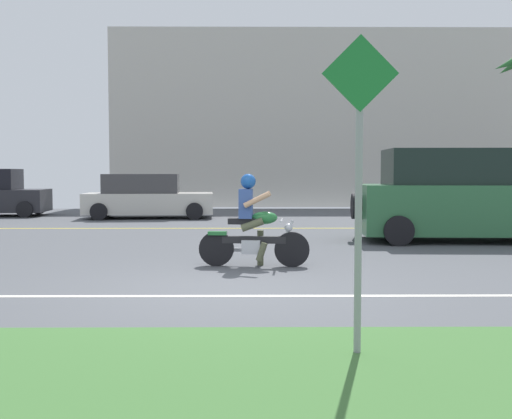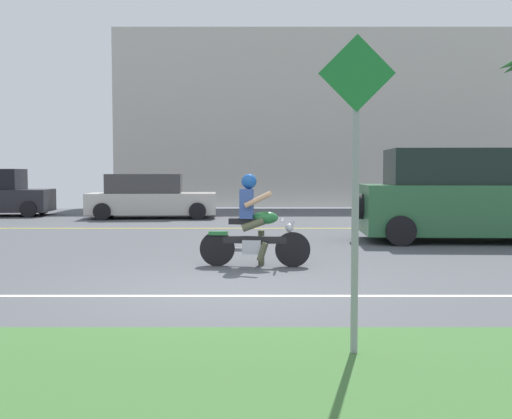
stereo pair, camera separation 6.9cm
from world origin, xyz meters
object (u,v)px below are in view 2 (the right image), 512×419
object	(u,v)px
street_sign	(354,165)
parked_car_1	(148,197)
motorcyclist	(252,227)
suv_nearby	(467,197)

from	to	relation	value
street_sign	parked_car_1	bearing A→B (deg)	105.65
motorcyclist	parked_car_1	distance (m)	11.22
suv_nearby	street_sign	size ratio (longest dim) A/B	1.90
motorcyclist	suv_nearby	xyz separation A→B (m)	(4.81, 3.69, 0.35)
motorcyclist	street_sign	size ratio (longest dim) A/B	0.69
motorcyclist	suv_nearby	size ratio (longest dim) A/B	0.36
parked_car_1	street_sign	xyz separation A→B (m)	(4.40, -15.69, 0.92)
motorcyclist	street_sign	world-z (taller)	street_sign
parked_car_1	motorcyclist	bearing A→B (deg)	-71.58
street_sign	motorcyclist	bearing A→B (deg)	99.56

